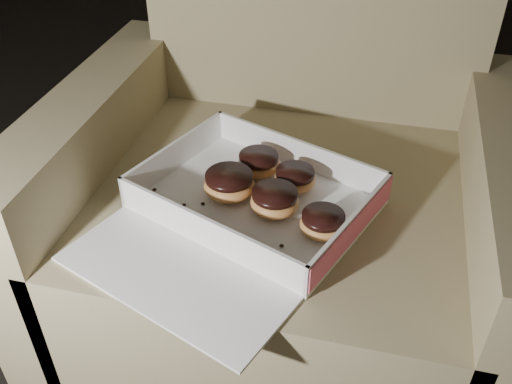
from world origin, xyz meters
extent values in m
plane|color=black|center=(0.00, 0.00, 0.00)|extent=(4.50, 4.50, 0.00)
cube|color=#94865E|center=(0.14, -0.27, 0.20)|extent=(0.67, 0.67, 0.39)
cube|color=#94865E|center=(-0.23, -0.27, 0.26)|extent=(0.11, 0.67, 0.52)
cube|color=#94865E|center=(0.50, -0.27, 0.26)|extent=(0.11, 0.67, 0.52)
cube|color=white|center=(0.11, -0.36, 0.40)|extent=(0.43, 0.38, 0.01)
cube|color=white|center=(0.15, -0.23, 0.43)|extent=(0.34, 0.14, 0.05)
cube|color=white|center=(0.06, -0.48, 0.43)|extent=(0.34, 0.14, 0.05)
cube|color=white|center=(-0.06, -0.29, 0.43)|extent=(0.10, 0.25, 0.05)
cube|color=white|center=(0.27, -0.42, 0.43)|extent=(0.10, 0.25, 0.05)
cube|color=#DD5975|center=(0.27, -0.42, 0.43)|extent=(0.10, 0.25, 0.05)
cube|color=white|center=(0.03, -0.55, 0.40)|extent=(0.38, 0.27, 0.01)
ellipsoid|color=#E39F4F|center=(0.14, -0.37, 0.42)|extent=(0.08, 0.08, 0.04)
cylinder|color=black|center=(0.14, -0.37, 0.44)|extent=(0.07, 0.07, 0.01)
ellipsoid|color=#E39F4F|center=(0.16, -0.30, 0.42)|extent=(0.07, 0.07, 0.03)
cylinder|color=black|center=(0.16, -0.30, 0.43)|extent=(0.07, 0.07, 0.01)
ellipsoid|color=#E39F4F|center=(0.22, -0.41, 0.42)|extent=(0.07, 0.07, 0.03)
cylinder|color=black|center=(0.22, -0.41, 0.43)|extent=(0.07, 0.07, 0.01)
ellipsoid|color=#E39F4F|center=(0.06, -0.35, 0.42)|extent=(0.09, 0.09, 0.04)
cylinder|color=black|center=(0.06, -0.35, 0.44)|extent=(0.08, 0.08, 0.01)
ellipsoid|color=#E39F4F|center=(0.09, -0.27, 0.42)|extent=(0.08, 0.08, 0.04)
cylinder|color=black|center=(0.09, -0.27, 0.44)|extent=(0.07, 0.07, 0.01)
ellipsoid|color=black|center=(-0.01, -0.40, 0.40)|extent=(0.01, 0.01, 0.00)
ellipsoid|color=black|center=(-0.05, -0.40, 0.40)|extent=(0.01, 0.01, 0.00)
ellipsoid|color=black|center=(0.02, -0.39, 0.40)|extent=(0.01, 0.01, 0.00)
ellipsoid|color=black|center=(0.17, -0.46, 0.40)|extent=(0.01, 0.01, 0.00)
ellipsoid|color=black|center=(-0.07, -0.37, 0.40)|extent=(0.01, 0.01, 0.00)
camera|label=1|loc=(0.28, -1.08, 0.99)|focal=40.00mm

